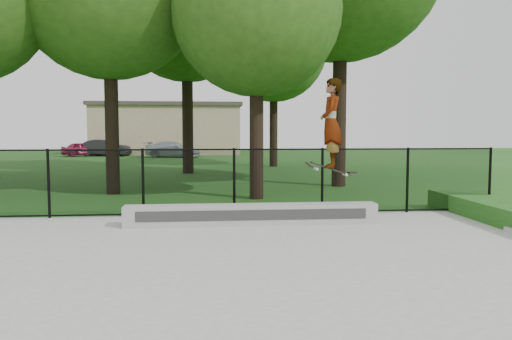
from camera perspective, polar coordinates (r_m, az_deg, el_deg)
The scene contains 10 objects.
ground at distance 5.68m, azimuth -20.48°, elevation -15.70°, with size 100.00×100.00×0.00m, color #1D5718.
concrete_slab at distance 5.67m, azimuth -20.49°, elevation -15.41°, with size 14.00×12.00×0.06m, color #969792.
grind_ledge at distance 10.03m, azimuth -0.45°, elevation -5.11°, with size 5.06×0.40×0.41m, color #A7A7A2.
car_a at distance 40.97m, azimuth -19.14°, elevation 2.27°, with size 1.30×3.22×1.10m, color maroon.
car_b at distance 40.64m, azimuth -16.93°, elevation 2.44°, with size 1.37×3.55×1.29m, color black.
car_c at distance 37.72m, azimuth -9.49°, elevation 2.34°, with size 1.65×3.73×1.18m, color #8D97A0.
skater_airborne at distance 10.10m, azimuth 8.58°, elevation 5.15°, with size 0.81×0.74×2.00m.
chainlink_fence at distance 11.20m, azimuth -12.79°, elevation -1.40°, with size 16.06×0.06×1.50m.
tree_row at distance 20.10m, azimuth -8.63°, elevation 18.63°, with size 21.05×18.27×11.41m.
distant_building at distance 43.29m, azimuth -10.06°, elevation 4.68°, with size 12.40×6.40×4.30m.
Camera 1 is at (1.43, -5.15, 1.93)m, focal length 35.00 mm.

